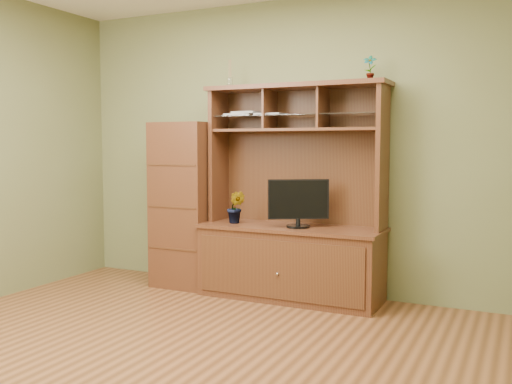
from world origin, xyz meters
The scene contains 8 objects.
room centered at (0.00, 0.00, 1.35)m, with size 4.54×4.04×2.74m.
media_hutch centered at (0.12, 1.73, 0.52)m, with size 1.66×0.61×1.90m.
monitor centered at (0.21, 1.65, 0.87)m, with size 0.47×0.31×0.42m.
orchid_plant centered at (-0.40, 1.65, 0.80)m, with size 0.16×0.13×0.30m, color #2C591E.
top_plant centered at (0.78, 1.80, 2.01)m, with size 0.11×0.08×0.21m, color #306E26.
reed_diffuser centered at (-0.54, 1.80, 2.00)m, with size 0.05×0.05×0.26m.
magazines centered at (-0.32, 1.80, 1.65)m, with size 0.57×0.21×0.04m.
side_cabinet centered at (-0.98, 1.73, 0.79)m, with size 0.56×0.51×1.58m.
Camera 1 is at (2.00, -2.94, 1.37)m, focal length 40.00 mm.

